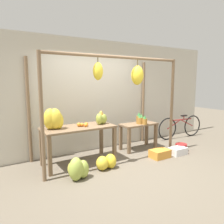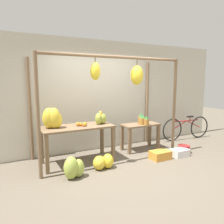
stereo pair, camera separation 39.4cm
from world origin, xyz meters
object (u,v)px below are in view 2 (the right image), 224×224
Objects in this scene: banana_pile_on_table at (53,119)px; parked_bicycle at (186,128)px; orange_pile at (82,124)px; banana_pile_ground_left at (73,168)px; banana_pile_ground_right at (103,162)px; blue_bucket at (184,149)px; papaya_pile at (101,118)px; pineapple_cluster at (143,120)px; fruit_crate_white at (160,155)px; fruit_crate_purple at (180,153)px.

banana_pile_on_table is 4.12m from parked_bicycle.
banana_pile_ground_left is (-0.42, -0.65, -0.67)m from orange_pile.
blue_bucket is at bearing -0.57° from banana_pile_ground_right.
papaya_pile reaches higher than parked_bicycle.
parked_bicycle is at bearing 3.62° from banana_pile_on_table.
papaya_pile is at bearing 163.82° from blue_bucket.
banana_pile_ground_left is at bearing -178.22° from blue_bucket.
banana_pile_ground_left is at bearing -122.98° from orange_pile.
papaya_pile is at bearing -177.20° from pineapple_cluster.
banana_pile_on_table is 0.27× the size of parked_bicycle.
orange_pile is 0.15× the size of parked_bicycle.
banana_pile_ground_right is 1.13× the size of fruit_crate_white.
pineapple_cluster is at bearing 0.06° from banana_pile_on_table.
fruit_crate_white is 0.54m from fruit_crate_purple.
fruit_crate_white reaches higher than fruit_crate_purple.
banana_pile_ground_left is 0.69m from banana_pile_ground_right.
papaya_pile is (-1.20, -0.06, 0.14)m from pineapple_cluster.
banana_pile_ground_left reaches higher than blue_bucket.
banana_pile_on_table is 1.54× the size of papaya_pile.
fruit_crate_white is at bearing -20.86° from orange_pile.
fruit_crate_purple is at bearing -15.53° from banana_pile_on_table.
banana_pile_ground_left is at bearing -165.75° from parked_bicycle.
fruit_crate_white is at bearing 0.54° from banana_pile_ground_left.
pineapple_cluster is at bearing 2.77° from orange_pile.
banana_pile_ground_right is at bearing 179.43° from blue_bucket.
pineapple_cluster is 1.67m from banana_pile_ground_right.
banana_pile_ground_right is at bearing -35.99° from banana_pile_on_table.
orange_pile is 0.49× the size of banana_pile_ground_right.
orange_pile is 0.93m from banana_pile_ground_right.
pineapple_cluster is at bearing 141.67° from blue_bucket.
banana_pile_ground_left is 1.57× the size of papaya_pile.
banana_pile_on_table is 3.26m from blue_bucket.
orange_pile reaches higher than blue_bucket.
banana_pile_ground_left is 0.28× the size of parked_bicycle.
papaya_pile is (0.46, 0.02, 0.08)m from orange_pile.
banana_pile_on_table is at bearing 168.21° from blue_bucket.
parked_bicycle is at bearing 39.24° from fruit_crate_purple.
papaya_pile is (-3.00, -0.31, 0.59)m from parked_bicycle.
fruit_crate_purple is at bearing -1.02° from banana_pile_ground_left.
parked_bicycle is (1.81, 0.25, -0.44)m from pineapple_cluster.
banana_pile_ground_left is 2.89m from blue_bucket.
fruit_crate_white is (2.08, 0.02, -0.09)m from banana_pile_ground_left.
blue_bucket is at bearing -11.79° from banana_pile_on_table.
pineapple_cluster is 1.88m from parked_bicycle.
banana_pile_ground_left is at bearing -76.63° from banana_pile_on_table.
blue_bucket is 0.30m from fruit_crate_purple.
fruit_crate_white is 1.61m from papaya_pile.
blue_bucket is (2.22, -0.02, -0.05)m from banana_pile_ground_right.
papaya_pile is at bearing -174.04° from parked_bicycle.
pineapple_cluster is 2.29m from banana_pile_ground_left.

